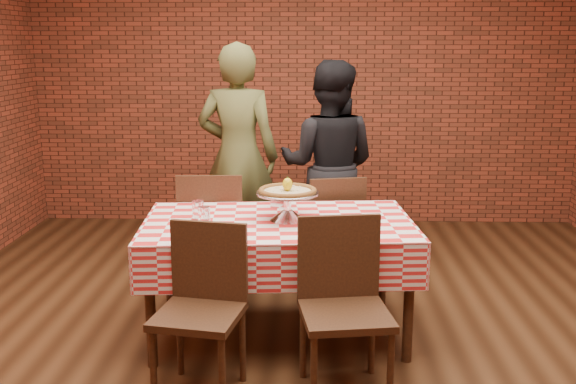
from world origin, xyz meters
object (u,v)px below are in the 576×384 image
at_px(pizza, 287,192).
at_px(condiment_caddy, 280,196).
at_px(table, 278,279).
at_px(diner_olive, 238,157).
at_px(pizza_stand, 288,206).
at_px(chair_near_right, 345,312).
at_px(diner_black, 329,166).
at_px(chair_far_left, 213,232).
at_px(water_glass_left, 204,216).
at_px(chair_near_left, 198,315).
at_px(chair_far_right, 331,231).
at_px(water_glass_right, 198,210).

distance_m(pizza, condiment_caddy, 0.34).
xyz_separation_m(table, diner_olive, (-0.39, 1.37, 0.55)).
xyz_separation_m(pizza_stand, chair_near_right, (0.33, -0.75, -0.38)).
xyz_separation_m(condiment_caddy, diner_black, (0.35, 1.03, 0.02)).
bearing_deg(chair_far_left, condiment_caddy, 141.52).
relative_size(water_glass_left, chair_near_left, 0.13).
relative_size(pizza_stand, chair_near_left, 0.44).
bearing_deg(chair_far_right, water_glass_right, 30.77).
xyz_separation_m(table, diner_black, (0.35, 1.37, 0.48)).
bearing_deg(chair_far_left, chair_near_left, 91.80).
bearing_deg(chair_far_right, chair_far_left, -3.67).
distance_m(table, diner_olive, 1.53).
distance_m(chair_near_right, chair_far_right, 1.57).
distance_m(pizza, diner_olive, 1.43).
xyz_separation_m(table, pizza, (0.06, 0.02, 0.57)).
bearing_deg(water_glass_left, condiment_caddy, 46.53).
bearing_deg(chair_near_right, condiment_caddy, 101.38).
bearing_deg(chair_near_right, chair_far_left, 113.59).
xyz_separation_m(pizza_stand, condiment_caddy, (-0.06, 0.32, -0.01)).
height_order(water_glass_right, chair_far_right, chair_far_right).
distance_m(water_glass_left, chair_far_right, 1.30).
distance_m(table, water_glass_left, 0.64).
bearing_deg(table, diner_black, 75.62).
xyz_separation_m(water_glass_left, chair_near_right, (0.83, -0.61, -0.35)).
distance_m(table, water_glass_right, 0.67).
distance_m(pizza, chair_near_left, 1.03).
relative_size(pizza_stand, chair_far_left, 0.42).
xyz_separation_m(condiment_caddy, diner_olive, (-0.39, 1.04, 0.09)).
xyz_separation_m(chair_near_left, chair_far_right, (0.75, 1.60, -0.01)).
distance_m(condiment_caddy, diner_olive, 1.11).
xyz_separation_m(pizza, diner_black, (0.29, 1.35, -0.09)).
bearing_deg(chair_far_right, chair_near_right, 78.55).
xyz_separation_m(chair_far_left, diner_olive, (0.12, 0.68, 0.45)).
bearing_deg(table, chair_near_left, -116.50).
xyz_separation_m(table, condiment_caddy, (-0.00, 0.34, 0.46)).
relative_size(chair_near_left, chair_far_left, 0.96).
xyz_separation_m(pizza, water_glass_right, (-0.56, 0.01, -0.12)).
bearing_deg(diner_olive, chair_far_right, 151.70).
relative_size(pizza, chair_near_left, 0.40).
bearing_deg(pizza_stand, chair_near_left, -119.31).
height_order(pizza, chair_far_left, pizza).
xyz_separation_m(table, chair_near_right, (0.39, -0.74, 0.09)).
relative_size(water_glass_right, chair_far_right, 0.13).
bearing_deg(diner_olive, pizza, 115.73).
relative_size(table, chair_near_right, 1.76).
height_order(chair_near_left, chair_near_right, chair_near_right).
relative_size(pizza, water_glass_left, 3.10).
xyz_separation_m(table, chair_far_left, (-0.52, 0.70, 0.10)).
distance_m(pizza_stand, chair_near_right, 0.90).
height_order(chair_near_left, diner_olive, diner_olive).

